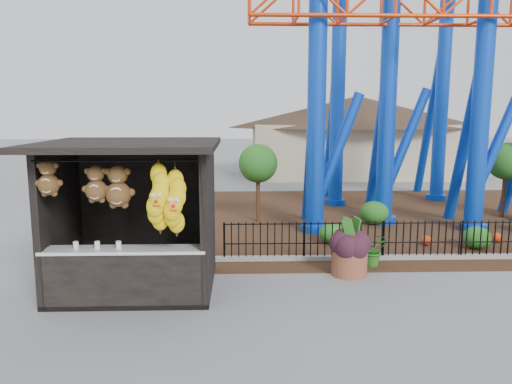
{
  "coord_description": "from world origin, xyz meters",
  "views": [
    {
      "loc": [
        -0.79,
        -9.07,
        3.71
      ],
      "look_at": [
        -0.46,
        1.5,
        2.0
      ],
      "focal_mm": 35.0,
      "sensor_mm": 36.0,
      "label": 1
    }
  ],
  "objects_px": {
    "prize_booth": "(133,220)",
    "potted_plant": "(372,249)",
    "roller_coaster": "(415,30)",
    "terracotta_planter": "(349,262)"
  },
  "relations": [
    {
      "from": "prize_booth",
      "to": "potted_plant",
      "type": "relative_size",
      "value": 4.25
    },
    {
      "from": "roller_coaster",
      "to": "terracotta_planter",
      "type": "distance_m",
      "value": 9.48
    },
    {
      "from": "roller_coaster",
      "to": "potted_plant",
      "type": "distance_m",
      "value": 8.73
    },
    {
      "from": "prize_booth",
      "to": "potted_plant",
      "type": "bearing_deg",
      "value": 16.69
    },
    {
      "from": "roller_coaster",
      "to": "potted_plant",
      "type": "height_order",
      "value": "roller_coaster"
    },
    {
      "from": "terracotta_planter",
      "to": "potted_plant",
      "type": "xyz_separation_m",
      "value": [
        0.7,
        0.67,
        0.11
      ]
    },
    {
      "from": "roller_coaster",
      "to": "potted_plant",
      "type": "xyz_separation_m",
      "value": [
        -2.72,
        -5.7,
        -6.03
      ]
    },
    {
      "from": "terracotta_planter",
      "to": "potted_plant",
      "type": "height_order",
      "value": "potted_plant"
    },
    {
      "from": "prize_booth",
      "to": "terracotta_planter",
      "type": "distance_m",
      "value": 4.92
    },
    {
      "from": "roller_coaster",
      "to": "terracotta_planter",
      "type": "bearing_deg",
      "value": -118.27
    }
  ]
}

